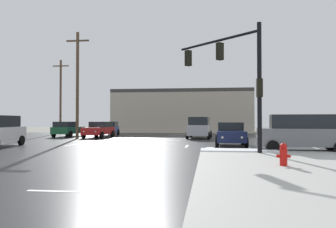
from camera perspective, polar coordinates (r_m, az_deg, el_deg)
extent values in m
plane|color=slate|center=(21.84, -1.96, -5.68)|extent=(120.00, 120.00, 0.00)
cube|color=#232326|center=(21.84, -1.96, -5.65)|extent=(44.00, 44.00, 0.02)
cube|color=white|center=(17.65, 12.28, -6.18)|extent=(4.00, 1.60, 0.06)
cube|color=silver|center=(8.41, -17.34, -12.82)|extent=(2.00, 0.15, 0.01)
cube|color=silver|center=(12.12, -9.43, -9.23)|extent=(2.00, 0.15, 0.01)
cube|color=silver|center=(15.97, -5.33, -7.27)|extent=(2.00, 0.15, 0.01)
cube|color=silver|center=(19.88, -2.86, -6.06)|extent=(2.00, 0.15, 0.01)
cube|color=silver|center=(23.82, -1.20, -5.24)|extent=(2.00, 0.15, 0.01)
cube|color=silver|center=(27.77, -0.02, -4.65)|extent=(2.00, 0.15, 0.01)
cube|color=silver|center=(31.74, 0.86, -4.21)|extent=(2.00, 0.15, 0.01)
cube|color=silver|center=(35.71, 1.55, -3.87)|extent=(2.00, 0.15, 0.01)
cube|color=silver|center=(39.69, 2.10, -3.59)|extent=(2.00, 0.15, 0.01)
cube|color=silver|center=(25.39, -24.94, -4.88)|extent=(0.15, 2.00, 0.01)
cube|color=silver|center=(23.53, -16.61, -5.25)|extent=(0.15, 2.00, 0.01)
cube|color=silver|center=(22.24, -7.08, -5.53)|extent=(0.15, 2.00, 0.01)
cube|color=silver|center=(21.62, 3.31, -5.66)|extent=(0.15, 2.00, 0.01)
cube|color=silver|center=(21.74, 13.95, -5.61)|extent=(0.15, 2.00, 0.01)
cube|color=silver|center=(22.57, 24.12, -5.37)|extent=(0.15, 2.00, 0.01)
cube|color=silver|center=(17.59, 7.38, -6.70)|extent=(0.45, 7.00, 0.01)
cylinder|color=black|center=(16.74, 15.70, 4.51)|extent=(0.22, 0.22, 6.45)
cylinder|color=black|center=(18.95, 8.39, 12.49)|extent=(4.23, 4.00, 0.14)
cube|color=black|center=(18.63, 9.06, 10.76)|extent=(0.45, 0.45, 0.95)
sphere|color=#19D833|center=(18.79, 8.68, 11.55)|extent=(0.20, 0.20, 0.20)
cube|color=black|center=(20.37, 3.56, 9.72)|extent=(0.45, 0.45, 0.95)
sphere|color=#19D833|center=(20.54, 3.25, 10.44)|extent=(0.20, 0.20, 0.20)
cube|color=black|center=(16.73, 15.70, 4.42)|extent=(0.28, 0.36, 0.90)
cylinder|color=red|center=(12.29, 19.55, -7.11)|extent=(0.26, 0.26, 0.60)
sphere|color=red|center=(12.25, 19.53, -5.39)|extent=(0.25, 0.25, 0.25)
cylinder|color=red|center=(12.25, 18.72, -7.00)|extent=(0.12, 0.11, 0.11)
cylinder|color=red|center=(12.32, 20.37, -6.95)|extent=(0.12, 0.11, 0.11)
cube|color=#BCB29E|center=(48.78, 2.57, 0.17)|extent=(19.92, 8.00, 5.67)
cube|color=#3F3D3A|center=(48.95, 2.57, 3.78)|extent=(19.92, 8.00, 0.50)
cube|color=#141E47|center=(22.29, 10.89, -3.76)|extent=(1.92, 4.55, 0.70)
cube|color=black|center=(22.94, 10.81, -2.12)|extent=(1.72, 2.52, 0.55)
cylinder|color=black|center=(20.84, 13.55, -4.90)|extent=(0.24, 0.67, 0.66)
cylinder|color=black|center=(20.76, 8.57, -4.93)|extent=(0.24, 0.67, 0.66)
cylinder|color=black|center=(23.88, 12.90, -4.42)|extent=(0.24, 0.67, 0.66)
cylinder|color=black|center=(23.81, 8.57, -4.44)|extent=(0.24, 0.67, 0.66)
sphere|color=white|center=(20.13, 12.79, -4.04)|extent=(0.18, 0.18, 0.18)
sphere|color=white|center=(20.07, 9.50, -4.06)|extent=(0.18, 0.18, 0.18)
cube|color=#195933|center=(36.15, -16.98, -2.71)|extent=(1.90, 4.54, 0.70)
cube|color=black|center=(35.53, -17.44, -1.73)|extent=(1.71, 2.51, 0.55)
cylinder|color=black|center=(37.93, -17.23, -3.16)|extent=(0.23, 0.66, 0.66)
cylinder|color=black|center=(37.19, -14.72, -3.22)|extent=(0.23, 0.66, 0.66)
cylinder|color=black|center=(35.20, -19.38, -3.31)|extent=(0.23, 0.66, 0.66)
cylinder|color=black|center=(34.40, -16.72, -3.38)|extent=(0.23, 0.66, 0.66)
sphere|color=white|center=(38.39, -16.36, -2.62)|extent=(0.18, 0.18, 0.18)
sphere|color=white|center=(37.93, -14.77, -2.65)|extent=(0.18, 0.18, 0.18)
cube|color=slate|center=(19.25, 22.50, -3.75)|extent=(4.98, 2.46, 0.95)
cube|color=black|center=(19.23, 22.49, -1.22)|extent=(3.54, 2.15, 0.75)
cylinder|color=black|center=(18.12, 17.89, -5.45)|extent=(0.68, 0.29, 0.66)
cylinder|color=black|center=(20.06, 17.44, -5.03)|extent=(0.68, 0.29, 0.66)
cylinder|color=black|center=(20.55, 26.59, -4.87)|extent=(0.68, 0.29, 0.66)
sphere|color=white|center=(18.39, 15.56, -3.92)|extent=(0.18, 0.18, 0.18)
sphere|color=white|center=(19.64, 15.41, -3.74)|extent=(0.18, 0.18, 0.18)
cube|color=#B7BABF|center=(31.53, 5.53, -2.77)|extent=(2.25, 4.91, 0.95)
cube|color=black|center=(31.51, 5.52, -1.22)|extent=(2.00, 3.47, 0.75)
cylinder|color=black|center=(33.27, 4.10, -3.50)|extent=(0.26, 0.67, 0.66)
cylinder|color=black|center=(33.10, 7.46, -3.51)|extent=(0.26, 0.67, 0.66)
cylinder|color=black|center=(30.03, 3.39, -3.76)|extent=(0.26, 0.67, 0.66)
cylinder|color=black|center=(29.84, 7.12, -3.77)|extent=(0.26, 0.67, 0.66)
sphere|color=white|center=(33.92, 4.83, -2.65)|extent=(0.18, 0.18, 0.18)
sphere|color=white|center=(33.82, 6.94, -2.65)|extent=(0.18, 0.18, 0.18)
cube|color=navy|center=(37.17, -10.45, -2.70)|extent=(2.30, 4.68, 0.70)
cube|color=black|center=(37.82, -10.25, -1.72)|extent=(1.93, 2.65, 0.55)
cylinder|color=black|center=(35.52, -9.49, -3.34)|extent=(0.29, 0.68, 0.66)
cylinder|color=black|center=(35.87, -12.33, -3.31)|extent=(0.29, 0.68, 0.66)
cylinder|color=black|center=(38.53, -8.71, -3.17)|extent=(0.29, 0.68, 0.66)
cylinder|color=black|center=(38.86, -11.33, -3.14)|extent=(0.29, 0.68, 0.66)
sphere|color=white|center=(34.90, -10.20, -2.80)|extent=(0.18, 0.18, 0.18)
sphere|color=white|center=(35.13, -12.05, -2.78)|extent=(0.18, 0.18, 0.18)
cylinder|color=black|center=(24.81, -24.28, -4.22)|extent=(0.29, 0.68, 0.66)
sphere|color=white|center=(26.15, -26.77, -2.99)|extent=(0.18, 0.18, 0.18)
sphere|color=white|center=(25.59, -24.30, -3.06)|extent=(0.18, 0.18, 0.18)
cube|color=#B21919|center=(33.20, -12.04, -2.88)|extent=(1.99, 4.57, 0.70)
cube|color=black|center=(33.81, -11.61, -1.79)|extent=(1.76, 2.55, 0.55)
cylinder|color=black|center=(31.46, -11.54, -3.62)|extent=(0.25, 0.67, 0.66)
cylinder|color=black|center=(32.15, -14.54, -3.55)|extent=(0.25, 0.67, 0.66)
cylinder|color=black|center=(34.33, -9.70, -3.41)|extent=(0.25, 0.67, 0.66)
cylinder|color=black|center=(34.96, -12.49, -3.36)|extent=(0.25, 0.67, 0.66)
sphere|color=white|center=(30.94, -12.54, -3.01)|extent=(0.18, 0.18, 0.18)
sphere|color=white|center=(31.39, -14.49, -2.97)|extent=(0.18, 0.18, 0.18)
cylinder|color=brown|center=(31.81, -15.56, 4.84)|extent=(0.28, 0.28, 10.03)
cube|color=brown|center=(32.52, -15.52, 12.25)|extent=(2.20, 0.14, 0.14)
cylinder|color=brown|center=(46.40, -18.28, 2.91)|extent=(0.28, 0.28, 9.90)
cube|color=brown|center=(46.87, -18.25, 7.98)|extent=(2.20, 0.14, 0.14)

